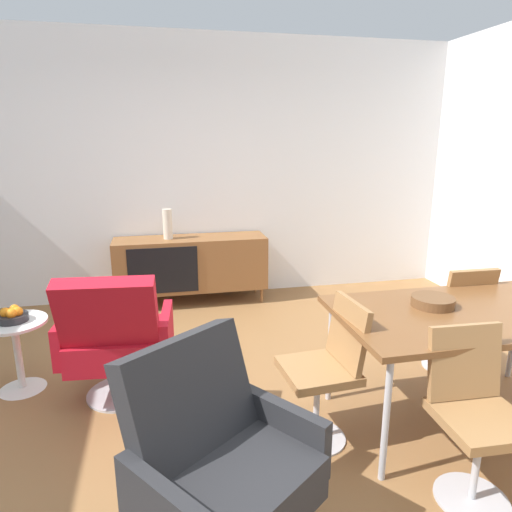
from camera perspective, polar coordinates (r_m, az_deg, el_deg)
name	(u,v)px	position (r m, az deg, el deg)	size (l,w,h in m)	color
ground_plane	(198,431)	(3.02, -7.22, -20.97)	(8.32, 8.32, 0.00)	olive
wall_back	(172,171)	(5.07, -10.48, 10.44)	(6.80, 0.12, 2.80)	white
sideboard	(191,263)	(4.94, -8.15, -0.91)	(1.60, 0.45, 0.72)	brown
vase_cobalt	(168,224)	(4.83, -11.01, 3.95)	(0.10, 0.10, 0.31)	beige
dining_table	(468,317)	(3.06, 25.04, -6.95)	(1.60, 0.90, 0.74)	brown
wooden_bowl_on_table	(433,302)	(3.02, 21.27, -5.33)	(0.26, 0.26, 0.06)	brown
dining_chair_front_left	(475,410)	(2.56, 25.72, -16.96)	(0.42, 0.44, 0.86)	#9E7042
dining_chair_near_window	(328,366)	(2.74, 8.97, -13.46)	(0.45, 0.43, 0.86)	#9E7042
dining_chair_back_right	(457,314)	(3.75, 23.85, -6.64)	(0.41, 0.43, 0.86)	#9E7042
lounge_chair_red	(116,337)	(3.21, -17.19, -9.65)	(0.76, 0.71, 0.95)	red
armchair_black_shell	(218,459)	(2.06, -4.78, -24.01)	(0.90, 0.90, 0.95)	#262628
side_table_round	(17,347)	(3.66, -27.74, -10.10)	(0.44, 0.44, 0.52)	white
fruit_bowl	(13,315)	(3.57, -28.19, -6.57)	(0.20, 0.20, 0.11)	#262628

